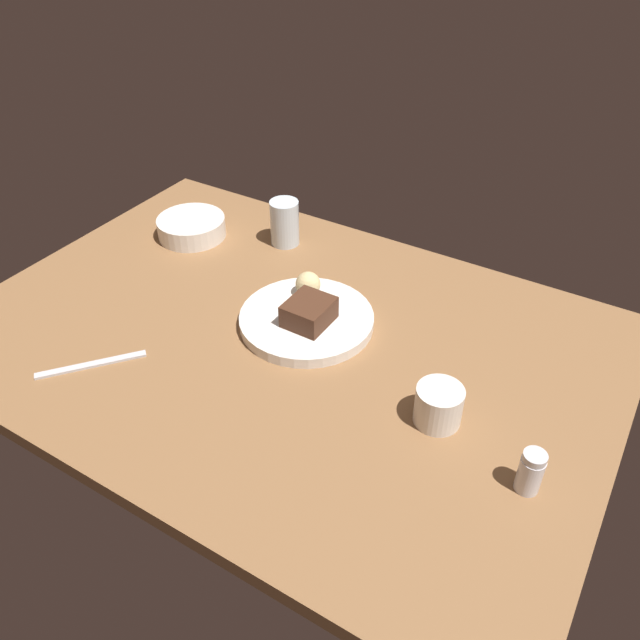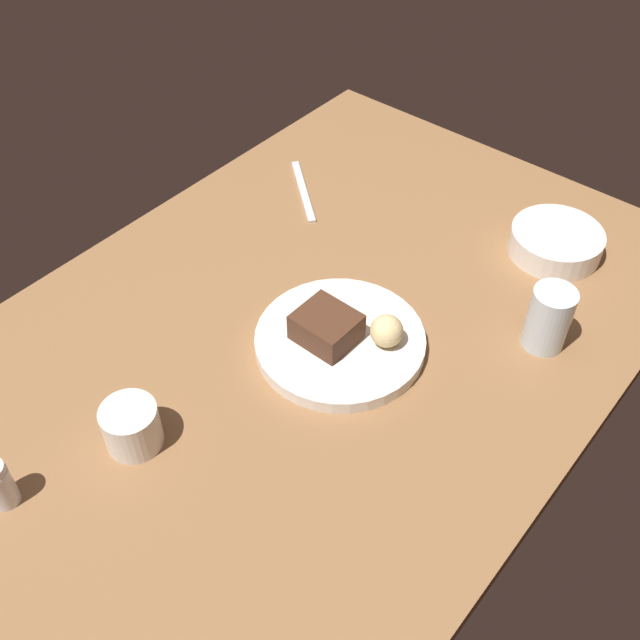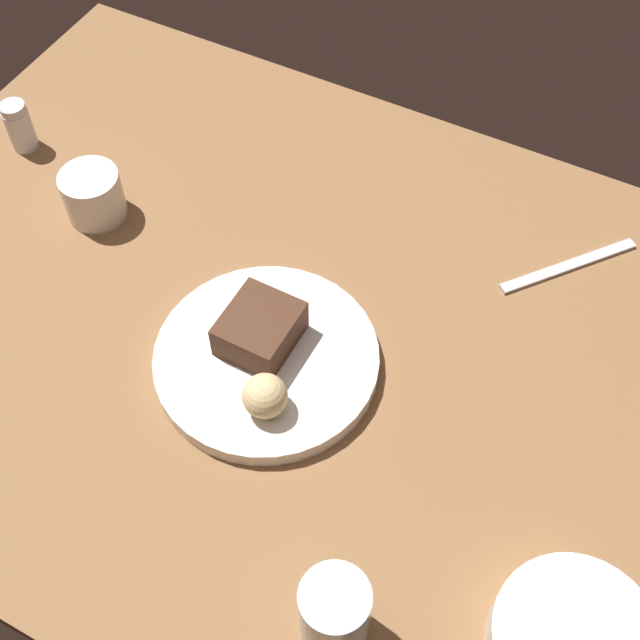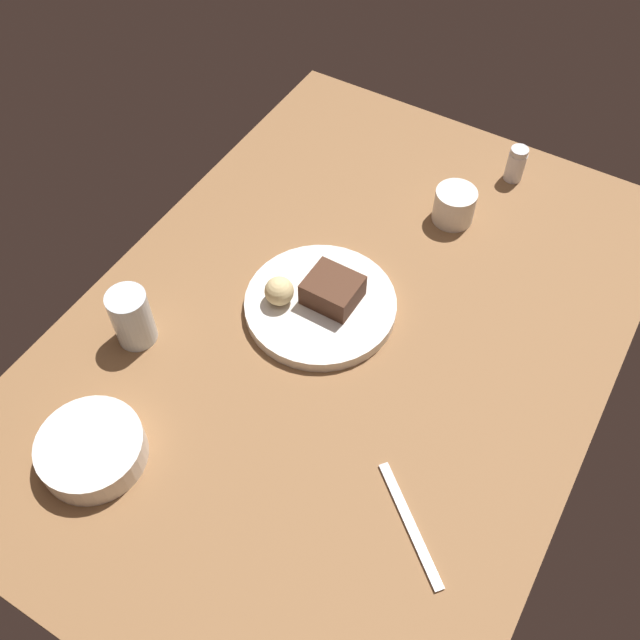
% 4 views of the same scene
% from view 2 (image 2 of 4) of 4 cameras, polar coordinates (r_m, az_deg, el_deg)
% --- Properties ---
extents(dining_table, '(1.20, 0.84, 0.03)m').
position_cam_2_polar(dining_table, '(1.17, 0.04, -0.75)').
color(dining_table, brown).
rests_on(dining_table, ground).
extents(dessert_plate, '(0.26, 0.26, 0.02)m').
position_cam_2_polar(dessert_plate, '(1.12, 1.54, -1.64)').
color(dessert_plate, white).
rests_on(dessert_plate, dining_table).
extents(chocolate_cake_slice, '(0.08, 0.09, 0.05)m').
position_cam_2_polar(chocolate_cake_slice, '(1.09, 0.49, -0.53)').
color(chocolate_cake_slice, '#472819').
rests_on(chocolate_cake_slice, dessert_plate).
extents(bread_roll, '(0.05, 0.05, 0.05)m').
position_cam_2_polar(bread_roll, '(1.09, 5.11, -0.84)').
color(bread_roll, '#DBC184').
rests_on(bread_roll, dessert_plate).
extents(water_glass, '(0.06, 0.06, 0.10)m').
position_cam_2_polar(water_glass, '(1.14, 17.06, 0.12)').
color(water_glass, silver).
rests_on(water_glass, dining_table).
extents(side_bowl, '(0.15, 0.15, 0.04)m').
position_cam_2_polar(side_bowl, '(1.33, 17.56, 5.69)').
color(side_bowl, white).
rests_on(side_bowl, dining_table).
extents(coffee_cup, '(0.08, 0.08, 0.07)m').
position_cam_2_polar(coffee_cup, '(1.02, -14.19, -7.89)').
color(coffee_cup, silver).
rests_on(coffee_cup, dining_table).
extents(butter_knife, '(0.13, 0.16, 0.01)m').
position_cam_2_polar(butter_knife, '(1.42, -1.30, 9.83)').
color(butter_knife, silver).
rests_on(butter_knife, dining_table).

